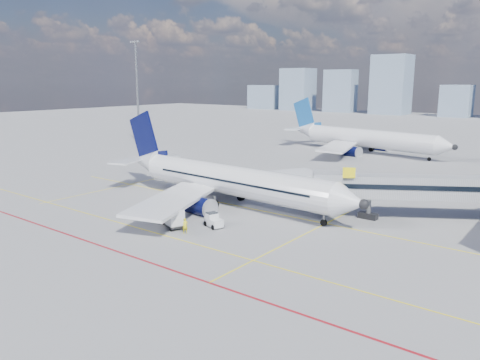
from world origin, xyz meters
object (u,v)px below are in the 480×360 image
object	(u,v)px
main_aircraft	(224,179)
ramp_worker	(185,226)
second_aircraft	(362,138)
belt_loader	(170,201)
baggage_tug	(213,220)
cargo_dolly	(171,216)

from	to	relation	value
main_aircraft	ramp_worker	world-z (taller)	main_aircraft
ramp_worker	second_aircraft	bearing A→B (deg)	29.47
belt_loader	ramp_worker	world-z (taller)	belt_loader
baggage_tug	ramp_worker	size ratio (longest dim) A/B	1.54
main_aircraft	second_aircraft	bearing A→B (deg)	97.66
cargo_dolly	main_aircraft	bearing A→B (deg)	119.09
main_aircraft	cargo_dolly	size ratio (longest dim) A/B	9.40
second_aircraft	belt_loader	world-z (taller)	second_aircraft
main_aircraft	ramp_worker	bearing A→B (deg)	-65.41
baggage_tug	cargo_dolly	size ratio (longest dim) A/B	0.60
baggage_tug	cargo_dolly	bearing A→B (deg)	-125.31
second_aircraft	cargo_dolly	bearing A→B (deg)	-74.71
ramp_worker	cargo_dolly	bearing A→B (deg)	96.34
cargo_dolly	baggage_tug	bearing A→B (deg)	56.01
main_aircraft	ramp_worker	size ratio (longest dim) A/B	24.17
baggage_tug	belt_loader	world-z (taller)	belt_loader
second_aircraft	ramp_worker	world-z (taller)	second_aircraft
second_aircraft	ramp_worker	xyz separation A→B (m)	(8.70, -66.19, -2.39)
second_aircraft	cargo_dolly	world-z (taller)	second_aircraft
belt_loader	ramp_worker	size ratio (longest dim) A/B	3.50
second_aircraft	ramp_worker	size ratio (longest dim) A/B	25.16
second_aircraft	baggage_tug	world-z (taller)	second_aircraft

